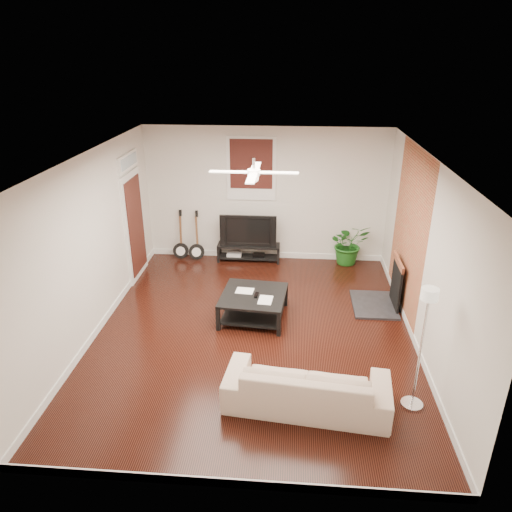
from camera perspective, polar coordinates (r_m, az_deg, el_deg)
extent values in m
cube|color=black|center=(7.77, -0.24, -8.99)|extent=(5.00, 6.00, 0.01)
cube|color=white|center=(6.70, -0.28, 11.66)|extent=(5.00, 6.00, 0.01)
cube|color=silver|center=(9.94, 1.19, 7.31)|extent=(5.00, 0.01, 2.80)
cube|color=silver|center=(4.52, -3.51, -14.39)|extent=(5.00, 0.01, 2.80)
cube|color=silver|center=(7.72, -19.08, 1.10)|extent=(0.01, 6.00, 2.80)
cube|color=silver|center=(7.36, 19.54, -0.07)|extent=(0.01, 6.00, 2.80)
cube|color=#B35839|center=(8.26, 17.85, 2.70)|extent=(0.02, 2.20, 2.80)
cube|color=black|center=(8.56, 15.20, -3.10)|extent=(0.80, 1.10, 0.92)
cube|color=black|center=(9.79, -0.57, 10.39)|extent=(1.00, 0.06, 1.30)
cube|color=white|center=(9.42, -14.40, 4.67)|extent=(0.08, 1.00, 2.50)
cube|color=black|center=(10.17, -0.89, 0.41)|extent=(1.32, 0.35, 0.37)
imported|color=black|center=(9.99, -0.89, 3.23)|extent=(1.18, 0.15, 0.68)
cube|color=black|center=(8.03, -0.30, -5.97)|extent=(1.14, 1.14, 0.44)
imported|color=tan|center=(6.22, 6.11, -15.17)|extent=(2.14, 1.03, 0.60)
imported|color=#1D5F1B|center=(10.14, 11.04, 1.50)|extent=(0.95, 0.87, 0.90)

